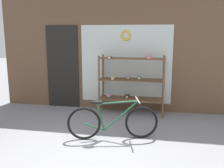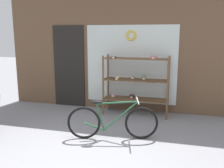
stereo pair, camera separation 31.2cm
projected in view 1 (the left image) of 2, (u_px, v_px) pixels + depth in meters
name	position (u px, v px, depth m)	size (l,w,h in m)	color
ground_plane	(84.00, 167.00, 3.59)	(30.00, 30.00, 0.00)	gray
storefront_facade	(117.00, 42.00, 6.10)	(6.08, 0.13, 3.45)	brown
display_case	(131.00, 80.00, 5.84)	(1.51, 0.46, 1.40)	brown
bicycle	(112.00, 122.00, 4.50)	(1.61, 0.56, 0.74)	black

